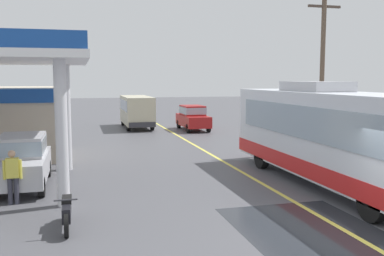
{
  "coord_description": "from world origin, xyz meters",
  "views": [
    {
      "loc": [
        -6.36,
        -8.6,
        3.78
      ],
      "look_at": [
        -1.5,
        10.0,
        1.6
      ],
      "focal_mm": 40.54,
      "sensor_mm": 36.0,
      "label": 1
    }
  ],
  "objects_px": {
    "pedestrian_near_pump": "(13,174)",
    "car_trailing_behind_bus": "(193,116)",
    "coach_bus_main": "(329,137)",
    "minibus_opposing_lane": "(137,109)",
    "motorcycle_parked_forecourt": "(67,212)",
    "car_at_pump": "(22,158)"
  },
  "relations": [
    {
      "from": "minibus_opposing_lane",
      "to": "pedestrian_near_pump",
      "type": "bearing_deg",
      "value": -107.68
    },
    {
      "from": "minibus_opposing_lane",
      "to": "car_trailing_behind_bus",
      "type": "height_order",
      "value": "minibus_opposing_lane"
    },
    {
      "from": "minibus_opposing_lane",
      "to": "car_trailing_behind_bus",
      "type": "xyz_separation_m",
      "value": [
        3.84,
        -2.52,
        -0.46
      ]
    },
    {
      "from": "car_at_pump",
      "to": "pedestrian_near_pump",
      "type": "xyz_separation_m",
      "value": [
        -0.0,
        -2.25,
        -0.08
      ]
    },
    {
      "from": "car_trailing_behind_bus",
      "to": "pedestrian_near_pump",
      "type": "bearing_deg",
      "value": -120.46
    },
    {
      "from": "pedestrian_near_pump",
      "to": "car_trailing_behind_bus",
      "type": "bearing_deg",
      "value": 59.54
    },
    {
      "from": "minibus_opposing_lane",
      "to": "car_trailing_behind_bus",
      "type": "relative_size",
      "value": 1.46
    },
    {
      "from": "motorcycle_parked_forecourt",
      "to": "car_trailing_behind_bus",
      "type": "bearing_deg",
      "value": 66.81
    },
    {
      "from": "minibus_opposing_lane",
      "to": "motorcycle_parked_forecourt",
      "type": "distance_m",
      "value": 22.92
    },
    {
      "from": "coach_bus_main",
      "to": "minibus_opposing_lane",
      "type": "relative_size",
      "value": 1.8
    },
    {
      "from": "coach_bus_main",
      "to": "car_trailing_behind_bus",
      "type": "xyz_separation_m",
      "value": [
        -0.39,
        17.51,
        -0.71
      ]
    },
    {
      "from": "coach_bus_main",
      "to": "motorcycle_parked_forecourt",
      "type": "bearing_deg",
      "value": -165.03
    },
    {
      "from": "minibus_opposing_lane",
      "to": "motorcycle_parked_forecourt",
      "type": "bearing_deg",
      "value": -101.79
    },
    {
      "from": "motorcycle_parked_forecourt",
      "to": "minibus_opposing_lane",
      "type": "bearing_deg",
      "value": 78.21
    },
    {
      "from": "coach_bus_main",
      "to": "motorcycle_parked_forecourt",
      "type": "relative_size",
      "value": 6.13
    },
    {
      "from": "coach_bus_main",
      "to": "car_trailing_behind_bus",
      "type": "distance_m",
      "value": 17.53
    },
    {
      "from": "minibus_opposing_lane",
      "to": "pedestrian_near_pump",
      "type": "xyz_separation_m",
      "value": [
        -6.3,
        -19.77,
        -0.54
      ]
    },
    {
      "from": "car_trailing_behind_bus",
      "to": "car_at_pump",
      "type": "bearing_deg",
      "value": -124.07
    },
    {
      "from": "coach_bus_main",
      "to": "minibus_opposing_lane",
      "type": "xyz_separation_m",
      "value": [
        -4.23,
        20.03,
        -0.25
      ]
    },
    {
      "from": "motorcycle_parked_forecourt",
      "to": "car_trailing_behind_bus",
      "type": "distance_m",
      "value": 21.65
    },
    {
      "from": "motorcycle_parked_forecourt",
      "to": "coach_bus_main",
      "type": "bearing_deg",
      "value": 14.97
    },
    {
      "from": "motorcycle_parked_forecourt",
      "to": "car_at_pump",
      "type": "bearing_deg",
      "value": 108.33
    }
  ]
}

